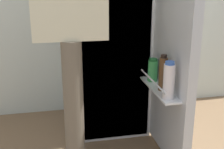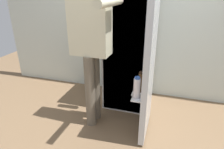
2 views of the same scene
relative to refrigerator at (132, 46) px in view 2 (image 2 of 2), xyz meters
The scene contains 4 objects.
ground_plane 1.01m from the refrigerator, 93.07° to the right, with size 6.93×6.93×0.00m, color brown.
kitchen_wall 0.61m from the refrigerator, 93.71° to the left, with size 4.40×0.10×2.61m, color beige.
refrigerator is the anchor object (origin of this frame).
person 0.67m from the refrigerator, 121.25° to the right, with size 0.55×0.77×1.77m.
Camera 2 is at (0.51, -1.99, 1.55)m, focal length 31.69 mm.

